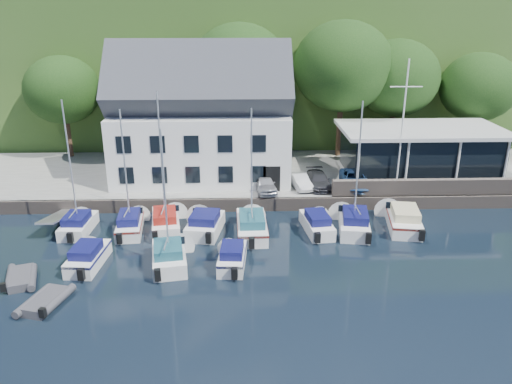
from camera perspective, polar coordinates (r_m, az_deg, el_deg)
The scene contains 32 objects.
ground at distance 27.87m, azimuth 6.51°, elevation -10.78°, with size 180.00×180.00×0.00m, color black.
quay at distance 43.51m, azimuth 3.34°, elevation 1.79°, with size 60.00×13.00×1.00m, color #969691.
quay_face at distance 37.44m, azimuth 4.21°, elevation -1.39°, with size 60.00×0.30×1.00m, color #5F534C.
hillside at distance 85.88m, azimuth 0.76°, elevation 16.17°, with size 160.00×75.00×16.00m, color #335520.
harbor_building at distance 41.18m, azimuth -6.23°, elevation 7.65°, with size 14.40×8.20×8.70m, color white, non-canonical shape.
club_pavilion at distance 43.75m, azimuth 18.14°, elevation 4.40°, with size 13.20×7.20×4.10m, color black, non-canonical shape.
seawall at distance 40.46m, azimuth 21.35°, elevation 0.57°, with size 18.00×0.50×1.20m, color #5F534C.
gangway at distance 37.77m, azimuth -21.28°, elevation -3.43°, with size 1.20×6.00×1.40m, color silver, non-canonical shape.
car_silver at distance 38.33m, azimuth 0.96°, elevation 1.00°, with size 1.49×3.70×1.26m, color #AEAEB3.
car_white at distance 39.24m, azimuth 5.06°, elevation 1.25°, with size 1.14×3.28×1.08m, color silver.
car_dgrey at distance 39.55m, azimuth 7.16°, elevation 1.37°, with size 1.59×3.92×1.14m, color #2F3035.
car_blue at distance 39.95m, azimuth 11.21°, elevation 1.50°, with size 1.58×4.00×1.37m, color navy.
flagpole at distance 39.04m, azimuth 16.37°, elevation 7.15°, with size 2.38×0.20×9.91m, color white, non-canonical shape.
tree_0 at distance 49.86m, azimuth -21.02°, elevation 9.04°, with size 6.84×6.84×9.35m, color black, non-canonical shape.
tree_1 at distance 47.86m, azimuth -12.37°, elevation 9.96°, with size 7.41×7.41×10.13m, color black, non-canonical shape.
tree_2 at distance 46.78m, azimuth -1.87°, elevation 11.45°, with size 8.90×8.90×12.17m, color black, non-canonical shape.
tree_3 at distance 47.33m, azimuth 9.74°, elevation 11.42°, with size 9.07×9.07×12.39m, color black, non-canonical shape.
tree_4 at distance 49.18m, azimuth 15.56°, elevation 10.32°, with size 7.85×7.85×10.73m, color black, non-canonical shape.
tree_5 at distance 51.48m, azimuth 23.81°, elevation 9.11°, with size 7.00×7.00×9.56m, color black, non-canonical shape.
boat_r1_0 at distance 34.71m, azimuth -20.33°, elevation 1.91°, with size 1.86×5.30×8.22m, color white, non-canonical shape.
boat_r1_1 at distance 33.73m, azimuth -14.69°, elevation 2.20°, with size 1.74×6.06×8.42m, color white, non-canonical shape.
boat_r1_2 at distance 33.53m, azimuth -10.68°, elevation 2.52°, with size 1.97×6.14×8.54m, color white, non-canonical shape.
boat_r1_3 at distance 33.81m, azimuth -5.84°, elevation -3.45°, with size 2.22×5.43×1.50m, color white, non-canonical shape.
boat_r1_4 at distance 32.12m, azimuth -0.51°, elevation 2.61°, with size 2.10×6.84×9.09m, color white, non-canonical shape.
boat_r1_5 at distance 34.13m, azimuth 6.97°, elevation -3.37°, with size 1.72×5.67×1.39m, color white, non-canonical shape.
boat_r1_6 at distance 33.30m, azimuth 11.58°, elevation 2.88°, with size 2.10×6.52×9.14m, color white, non-canonical shape.
boat_r1_7 at distance 35.91m, azimuth 16.50°, elevation -2.75°, with size 2.18×6.81×1.52m, color white, non-canonical shape.
boat_r2_0 at distance 31.15m, azimuth -18.67°, elevation -6.78°, with size 1.78×5.32×1.41m, color white, non-canonical shape.
boat_r2_1 at distance 28.43m, azimuth -10.38°, elevation -0.24°, with size 2.08×5.59×9.01m, color white, non-canonical shape.
boat_r2_2 at distance 29.54m, azimuth -2.74°, elevation -7.18°, with size 1.63×4.92×1.40m, color white, non-canonical shape.
dinghy_0 at distance 30.92m, azimuth -25.26°, elevation -8.74°, with size 1.70×2.83×0.66m, color #3B3B40, non-canonical shape.
dinghy_1 at distance 28.17m, azimuth -22.95°, elevation -11.27°, with size 1.75×2.91×0.68m, color #3B3B40, non-canonical shape.
Camera 1 is at (-3.87, -23.56, 14.38)m, focal length 35.00 mm.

